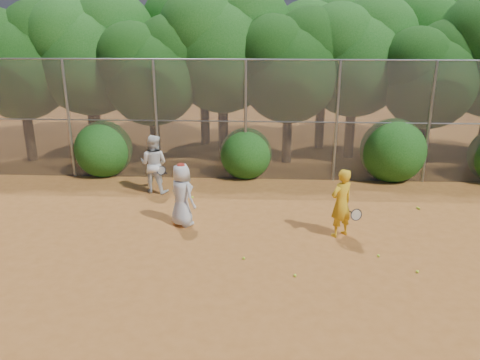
{
  "coord_description": "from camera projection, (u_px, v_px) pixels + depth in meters",
  "views": [
    {
      "loc": [
        -0.37,
        -9.34,
        5.0
      ],
      "look_at": [
        -1.0,
        2.5,
        1.1
      ],
      "focal_mm": 35.0,
      "sensor_mm": 36.0,
      "label": 1
    }
  ],
  "objects": [
    {
      "name": "bush_1",
      "position": [
        246.0,
        151.0,
        16.15
      ],
      "size": [
        1.8,
        1.8,
        1.8
      ],
      "primitive_type": "sphere",
      "color": "#174B12",
      "rests_on": "ground"
    },
    {
      "name": "bush_0",
      "position": [
        103.0,
        147.0,
        16.37
      ],
      "size": [
        2.0,
        2.0,
        2.0
      ],
      "primitive_type": "sphere",
      "color": "#174B12",
      "rests_on": "ground"
    },
    {
      "name": "ground",
      "position": [
        279.0,
        263.0,
        10.4
      ],
      "size": [
        80.0,
        80.0,
        0.0
      ],
      "primitive_type": "plane",
      "color": "#995722",
      "rests_on": "ground"
    },
    {
      "name": "tree_0",
      "position": [
        20.0,
        57.0,
        17.28
      ],
      "size": [
        4.38,
        3.81,
        6.0
      ],
      "color": "black",
      "rests_on": "ground"
    },
    {
      "name": "tree_11",
      "position": [
        325.0,
        48.0,
        19.09
      ],
      "size": [
        4.64,
        4.03,
        6.35
      ],
      "color": "black",
      "rests_on": "ground"
    },
    {
      "name": "tree_4",
      "position": [
        291.0,
        62.0,
        17.02
      ],
      "size": [
        4.19,
        3.64,
        5.73
      ],
      "color": "black",
      "rests_on": "ground"
    },
    {
      "name": "tree_9",
      "position": [
        87.0,
        43.0,
        19.73
      ],
      "size": [
        4.83,
        4.2,
        6.62
      ],
      "color": "black",
      "rests_on": "ground"
    },
    {
      "name": "tree_1",
      "position": [
        91.0,
        50.0,
        17.55
      ],
      "size": [
        4.64,
        4.03,
        6.35
      ],
      "color": "black",
      "rests_on": "ground"
    },
    {
      "name": "ball_2",
      "position": [
        295.0,
        276.0,
        9.8
      ],
      "size": [
        0.07,
        0.07,
        0.07
      ],
      "primitive_type": "sphere",
      "color": "#B8D927",
      "rests_on": "ground"
    },
    {
      "name": "ball_4",
      "position": [
        244.0,
        258.0,
        10.53
      ],
      "size": [
        0.07,
        0.07,
        0.07
      ],
      "primitive_type": "sphere",
      "color": "#B8D927",
      "rests_on": "ground"
    },
    {
      "name": "tree_6",
      "position": [
        431.0,
        72.0,
        16.66
      ],
      "size": [
        3.86,
        3.36,
        5.29
      ],
      "color": "black",
      "rests_on": "ground"
    },
    {
      "name": "tree_5",
      "position": [
        357.0,
        53.0,
        17.56
      ],
      "size": [
        4.51,
        3.92,
        6.17
      ],
      "color": "black",
      "rests_on": "ground"
    },
    {
      "name": "bush_2",
      "position": [
        393.0,
        148.0,
        15.84
      ],
      "size": [
        2.2,
        2.2,
        2.2
      ],
      "primitive_type": "sphere",
      "color": "#174B12",
      "rests_on": "ground"
    },
    {
      "name": "tree_12",
      "position": [
        434.0,
        39.0,
        19.33
      ],
      "size": [
        5.02,
        4.37,
        6.88
      ],
      "color": "black",
      "rests_on": "ground"
    },
    {
      "name": "tree_10",
      "position": [
        205.0,
        36.0,
        19.58
      ],
      "size": [
        5.15,
        4.48,
        7.06
      ],
      "color": "black",
      "rests_on": "ground"
    },
    {
      "name": "player_white",
      "position": [
        154.0,
        164.0,
        14.59
      ],
      "size": [
        1.02,
        0.87,
        1.84
      ],
      "rotation": [
        0.0,
        0.0,
        2.93
      ],
      "color": "white",
      "rests_on": "ground"
    },
    {
      "name": "fence_back",
      "position": [
        272.0,
        120.0,
        15.46
      ],
      "size": [
        20.05,
        0.09,
        4.03
      ],
      "color": "gray",
      "rests_on": "ground"
    },
    {
      "name": "tree_3",
      "position": [
        224.0,
        43.0,
        17.52
      ],
      "size": [
        4.89,
        4.26,
        6.7
      ],
      "color": "black",
      "rests_on": "ground"
    },
    {
      "name": "player_yellow",
      "position": [
        341.0,
        203.0,
        11.49
      ],
      "size": [
        0.88,
        0.7,
        1.74
      ],
      "rotation": [
        0.0,
        0.0,
        3.75
      ],
      "color": "gold",
      "rests_on": "ground"
    },
    {
      "name": "ball_3",
      "position": [
        417.0,
        272.0,
        9.96
      ],
      "size": [
        0.07,
        0.07,
        0.07
      ],
      "primitive_type": "sphere",
      "color": "#B8D927",
      "rests_on": "ground"
    },
    {
      "name": "tree_2",
      "position": [
        153.0,
        68.0,
        16.94
      ],
      "size": [
        3.99,
        3.47,
        5.47
      ],
      "color": "black",
      "rests_on": "ground"
    },
    {
      "name": "ball_1",
      "position": [
        418.0,
        208.0,
        13.46
      ],
      "size": [
        0.07,
        0.07,
        0.07
      ],
      "primitive_type": "sphere",
      "color": "#B8D927",
      "rests_on": "ground"
    },
    {
      "name": "ball_5",
      "position": [
        419.0,
        209.0,
        13.4
      ],
      "size": [
        0.07,
        0.07,
        0.07
      ],
      "primitive_type": "sphere",
      "color": "#B8D927",
      "rests_on": "ground"
    },
    {
      "name": "ball_0",
      "position": [
        378.0,
        256.0,
        10.64
      ],
      "size": [
        0.07,
        0.07,
        0.07
      ],
      "primitive_type": "sphere",
      "color": "#B8D927",
      "rests_on": "ground"
    },
    {
      "name": "player_teen",
      "position": [
        182.0,
        195.0,
        12.15
      ],
      "size": [
        0.96,
        0.94,
        1.7
      ],
      "rotation": [
        0.0,
        0.0,
        2.42
      ],
      "color": "silver",
      "rests_on": "ground"
    }
  ]
}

